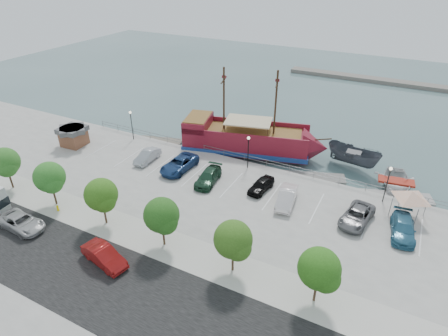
% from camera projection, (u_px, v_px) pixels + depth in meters
% --- Properties ---
extents(ground, '(160.00, 160.00, 0.00)m').
position_uv_depth(ground, '(224.00, 201.00, 42.31)').
color(ground, '#3C5859').
extents(street, '(100.00, 8.00, 0.04)m').
position_uv_depth(street, '(131.00, 294.00, 29.49)').
color(street, black).
rests_on(street, land_slab).
extents(sidewalk, '(100.00, 4.00, 0.05)m').
position_uv_depth(sidewalk, '(174.00, 248.00, 34.11)').
color(sidewalk, '#B6B4A7').
rests_on(sidewalk, land_slab).
extents(seawall_railing, '(50.00, 0.06, 1.00)m').
position_uv_depth(seawall_railing, '(252.00, 160.00, 47.56)').
color(seawall_railing, slate).
rests_on(seawall_railing, land_slab).
extents(far_shore, '(40.00, 3.00, 0.80)m').
position_uv_depth(far_shore, '(382.00, 81.00, 80.49)').
color(far_shore, '#676257').
rests_on(far_shore, ground).
extents(pirate_ship, '(20.10, 9.90, 12.44)m').
position_uv_depth(pirate_ship, '(256.00, 141.00, 50.96)').
color(pirate_ship, maroon).
rests_on(pirate_ship, ground).
extents(patrol_boat, '(7.63, 4.48, 2.77)m').
position_uv_depth(patrol_boat, '(353.00, 158.00, 48.26)').
color(patrol_boat, '#41464E').
rests_on(patrol_boat, ground).
extents(speedboat, '(5.61, 7.21, 1.37)m').
position_uv_depth(speedboat, '(395.00, 184.00, 44.10)').
color(speedboat, silver).
rests_on(speedboat, ground).
extents(dock_west, '(6.78, 3.55, 0.37)m').
position_uv_depth(dock_west, '(160.00, 141.00, 55.38)').
color(dock_west, '#696557').
rests_on(dock_west, ground).
extents(dock_mid, '(7.95, 4.62, 0.44)m').
position_uv_depth(dock_mid, '(313.00, 178.00, 46.23)').
color(dock_mid, slate).
rests_on(dock_mid, ground).
extents(dock_east, '(8.13, 4.64, 0.45)m').
position_uv_depth(dock_east, '(396.00, 198.00, 42.44)').
color(dock_east, gray).
rests_on(dock_east, ground).
extents(shed, '(3.39, 3.39, 2.65)m').
position_uv_depth(shed, '(73.00, 136.00, 51.68)').
color(shed, brown).
rests_on(shed, land_slab).
extents(canopy_tent, '(5.14, 5.14, 3.41)m').
position_uv_depth(canopy_tent, '(413.00, 191.00, 36.83)').
color(canopy_tent, slate).
rests_on(canopy_tent, land_slab).
extents(street_van, '(5.25, 2.60, 1.43)m').
position_uv_depth(street_van, '(21.00, 222.00, 36.22)').
color(street_van, '#A8A8A8').
rests_on(street_van, street).
extents(street_sedan, '(4.96, 2.59, 1.56)m').
position_uv_depth(street_sedan, '(104.00, 256.00, 32.12)').
color(street_sedan, maroon).
rests_on(street_sedan, street).
extents(fire_hydrant, '(0.25, 0.25, 0.72)m').
position_uv_depth(fire_hydrant, '(58.00, 208.00, 38.80)').
color(fire_hydrant, '#E3CD00').
rests_on(fire_hydrant, sidewalk).
extents(lamp_post_left, '(0.36, 0.36, 4.28)m').
position_uv_depth(lamp_post_left, '(131.00, 120.00, 52.48)').
color(lamp_post_left, black).
rests_on(lamp_post_left, land_slab).
extents(lamp_post_mid, '(0.36, 0.36, 4.28)m').
position_uv_depth(lamp_post_mid, '(248.00, 147.00, 45.35)').
color(lamp_post_mid, black).
rests_on(lamp_post_mid, land_slab).
extents(lamp_post_right, '(0.36, 0.36, 4.28)m').
position_uv_depth(lamp_post_right, '(388.00, 178.00, 39.00)').
color(lamp_post_right, black).
rests_on(lamp_post_right, land_slab).
extents(tree_a, '(3.30, 3.20, 5.00)m').
position_uv_depth(tree_a, '(5.00, 163.00, 41.08)').
color(tree_a, '#473321').
rests_on(tree_a, sidewalk).
extents(tree_b, '(3.30, 3.20, 5.00)m').
position_uv_depth(tree_b, '(50.00, 178.00, 38.30)').
color(tree_b, '#473321').
rests_on(tree_b, sidewalk).
extents(tree_c, '(3.30, 3.20, 5.00)m').
position_uv_depth(tree_c, '(102.00, 196.00, 35.52)').
color(tree_c, '#473321').
rests_on(tree_c, sidewalk).
extents(tree_d, '(3.30, 3.20, 5.00)m').
position_uv_depth(tree_d, '(162.00, 217.00, 32.75)').
color(tree_d, '#473321').
rests_on(tree_d, sidewalk).
extents(tree_e, '(3.30, 3.20, 5.00)m').
position_uv_depth(tree_e, '(234.00, 241.00, 29.97)').
color(tree_e, '#473321').
rests_on(tree_e, sidewalk).
extents(tree_f, '(3.30, 3.20, 5.00)m').
position_uv_depth(tree_f, '(321.00, 271.00, 27.20)').
color(tree_f, '#473321').
rests_on(tree_f, sidewalk).
extents(parked_car_b, '(1.61, 4.33, 1.41)m').
position_uv_depth(parked_car_b, '(147.00, 156.00, 47.98)').
color(parked_car_b, '#9EA3A9').
rests_on(parked_car_b, land_slab).
extents(parked_car_c, '(2.91, 5.84, 1.59)m').
position_uv_depth(parked_car_c, '(179.00, 164.00, 45.99)').
color(parked_car_c, navy).
rests_on(parked_car_c, land_slab).
extents(parked_car_d, '(2.63, 5.20, 1.45)m').
position_uv_depth(parked_car_d, '(208.00, 177.00, 43.49)').
color(parked_car_d, '#1A3D28').
rests_on(parked_car_d, land_slab).
extents(parked_car_e, '(2.18, 4.26, 1.39)m').
position_uv_depth(parked_car_e, '(261.00, 185.00, 42.02)').
color(parked_car_e, black).
rests_on(parked_car_e, land_slab).
extents(parked_car_f, '(2.34, 5.04, 1.60)m').
position_uv_depth(parked_car_f, '(287.00, 197.00, 39.75)').
color(parked_car_f, white).
rests_on(parked_car_f, land_slab).
extents(parked_car_g, '(3.24, 5.55, 1.45)m').
position_uv_depth(parked_car_g, '(357.00, 216.00, 37.06)').
color(parked_car_g, slate).
rests_on(parked_car_g, land_slab).
extents(parked_car_h, '(2.74, 5.36, 1.49)m').
position_uv_depth(parked_car_h, '(403.00, 228.00, 35.40)').
color(parked_car_h, '#2E6884').
rests_on(parked_car_h, land_slab).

